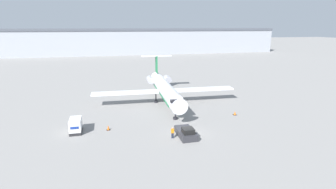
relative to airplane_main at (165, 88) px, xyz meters
name	(u,v)px	position (x,y,z in m)	size (l,w,h in m)	color
ground_plane	(187,136)	(-0.57, -17.27, -3.22)	(600.00, 600.00, 0.00)	gray
terminal_building	(124,41)	(-0.57, 102.73, 3.98)	(180.00, 16.80, 14.33)	#9EA3AD
airplane_main	(165,88)	(0.00, 0.00, 0.00)	(29.76, 25.85, 8.77)	silver
pushback_tug	(186,133)	(-0.81, -17.48, -2.63)	(2.29, 4.72, 1.62)	#2D2D33
luggage_cart	(76,126)	(-16.65, -12.08, -2.14)	(1.69, 3.14, 2.16)	#232326
worker_near_tug	(173,132)	(-2.89, -17.62, -2.34)	(0.40, 0.24, 1.68)	#232838
traffic_cone_left	(108,128)	(-11.86, -12.32, -2.85)	(0.54, 0.54, 0.77)	black
traffic_cone_right	(235,113)	(10.71, -10.39, -2.90)	(0.62, 0.62, 0.67)	black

